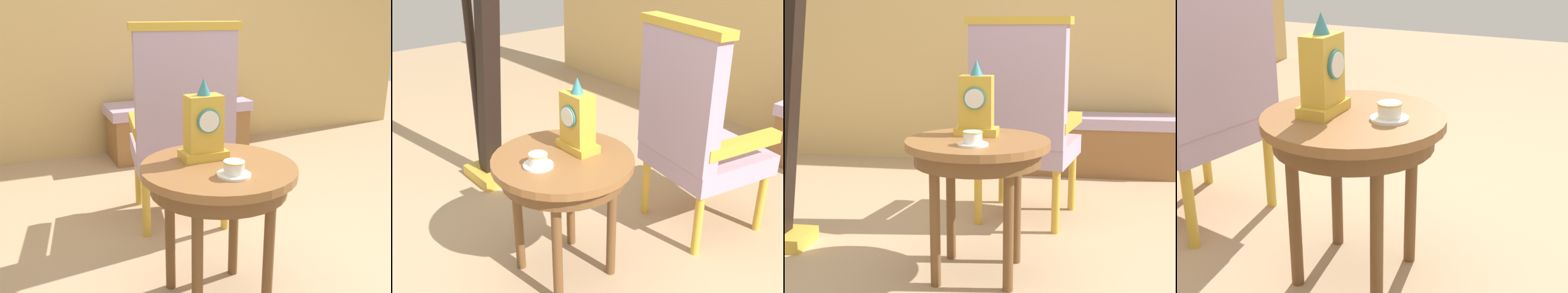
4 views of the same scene
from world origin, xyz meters
TOP-DOWN VIEW (x-y plane):
  - ground_plane at (0.00, 0.00)m, footprint 10.00×10.00m
  - side_table at (-0.04, -0.04)m, footprint 0.63×0.63m
  - teacup_left at (-0.03, -0.17)m, footprint 0.13×0.13m
  - mantel_clock at (-0.06, 0.06)m, footprint 0.19×0.11m
  - armchair at (0.09, 0.70)m, footprint 0.63×0.62m
  - window_bench at (0.53, 1.95)m, footprint 1.19×0.40m

SIDE VIEW (x-z plane):
  - ground_plane at x=0.00m, z-range 0.00..0.00m
  - window_bench at x=0.53m, z-range 0.00..0.44m
  - side_table at x=-0.04m, z-range 0.23..0.84m
  - armchair at x=0.09m, z-range 0.02..1.16m
  - teacup_left at x=-0.03m, z-range 0.61..0.67m
  - mantel_clock at x=-0.06m, z-range 0.58..0.92m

